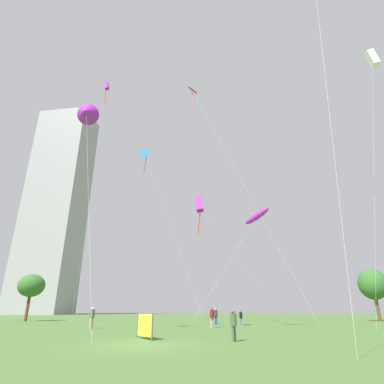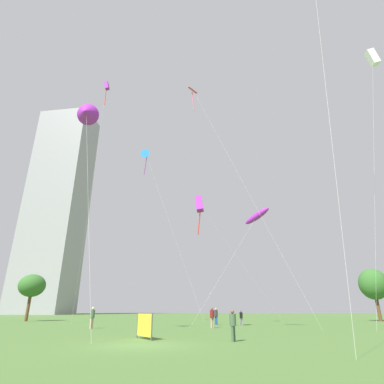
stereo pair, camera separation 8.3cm
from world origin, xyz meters
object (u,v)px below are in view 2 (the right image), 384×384
object	(u,v)px
person_standing_4	(216,315)
kite_flying_1	(372,58)
person_standing_1	(233,323)
kite_flying_7	(199,205)
person_standing_2	(212,316)
event_banner	(144,325)
person_standing_3	(241,317)
kite_flying_2	(194,94)
kite_flying_6	(106,88)
distant_highrise_0	(57,205)
park_tree_2	(32,286)
park_tree_1	(373,284)
kite_flying_0	(86,113)
person_standing_0	(92,316)
kite_flying_4	(257,216)
kite_flying_5	(146,155)

from	to	relation	value
person_standing_4	kite_flying_1	size ratio (longest dim) A/B	0.05
person_standing_1	kite_flying_7	world-z (taller)	kite_flying_7
person_standing_2	event_banner	size ratio (longest dim) A/B	1.05
kite_flying_7	event_banner	bearing A→B (deg)	-104.29
event_banner	kite_flying_7	bearing A→B (deg)	75.71
person_standing_3	person_standing_2	bearing A→B (deg)	-91.59
kite_flying_2	event_banner	world-z (taller)	kite_flying_2
kite_flying_6	distant_highrise_0	world-z (taller)	distant_highrise_0
kite_flying_7	event_banner	size ratio (longest dim) A/B	7.32
person_standing_1	park_tree_2	xyz separation A→B (m)	(-29.90, 27.89, 4.09)
person_standing_4	park_tree_1	distance (m)	27.42
park_tree_1	kite_flying_2	bearing A→B (deg)	-141.46
park_tree_2	event_banner	size ratio (longest dim) A/B	3.89
kite_flying_0	distant_highrise_0	world-z (taller)	distant_highrise_0
person_standing_0	event_banner	size ratio (longest dim) A/B	1.07
person_standing_0	park_tree_1	world-z (taller)	park_tree_1
person_standing_0	person_standing_4	xyz separation A→B (m)	(11.20, 8.87, -0.04)
kite_flying_0	event_banner	bearing A→B (deg)	-16.16
kite_flying_4	person_standing_0	bearing A→B (deg)	-173.87
person_standing_0	park_tree_2	world-z (taller)	park_tree_2
kite_flying_6	park_tree_2	xyz separation A→B (m)	(-13.21, 11.24, -27.22)
park_tree_2	kite_flying_4	bearing A→B (deg)	-24.73
kite_flying_7	kite_flying_6	bearing A→B (deg)	158.50
person_standing_1	kite_flying_5	xyz separation A→B (m)	(-13.44, 28.97, 26.44)
distant_highrise_0	event_banner	xyz separation A→B (m)	(59.01, -87.87, -38.92)
park_tree_1	event_banner	world-z (taller)	park_tree_1
person_standing_4	kite_flying_1	world-z (taller)	kite_flying_1
kite_flying_4	distant_highrise_0	xyz separation A→B (m)	(-67.51, 76.19, 28.96)
kite_flying_6	event_banner	world-z (taller)	kite_flying_6
kite_flying_1	kite_flying_6	size ratio (longest dim) A/B	0.99
kite_flying_2	kite_flying_6	world-z (taller)	kite_flying_6
kite_flying_4	kite_flying_7	xyz separation A→B (m)	(-5.90, -1.50, 0.96)
person_standing_0	person_standing_4	distance (m)	14.29
kite_flying_0	kite_flying_1	world-z (taller)	kite_flying_1
person_standing_2	kite_flying_4	size ratio (longest dim) A/B	0.16
kite_flying_1	kite_flying_5	distance (m)	36.51
person_standing_4	distant_highrise_0	xyz separation A→B (m)	(-62.78, 69.03, 38.66)
kite_flying_1	event_banner	world-z (taller)	kite_flying_1
kite_flying_0	park_tree_1	size ratio (longest dim) A/B	2.49
event_banner	person_standing_3	bearing A→B (deg)	69.42
park_tree_2	event_banner	distance (m)	36.78
person_standing_1	distant_highrise_0	distance (m)	116.26
kite_flying_1	kite_flying_2	distance (m)	23.42
kite_flying_0	kite_flying_5	size ratio (longest dim) A/B	0.67
person_standing_0	person_standing_3	distance (m)	15.95
person_standing_3	kite_flying_4	world-z (taller)	kite_flying_4
kite_flying_6	event_banner	distance (m)	37.01
park_tree_2	distant_highrise_0	world-z (taller)	distant_highrise_0
kite_flying_0	distant_highrise_0	xyz separation A→B (m)	(-52.38, 85.94, 21.97)
person_standing_1	kite_flying_4	distance (m)	16.30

